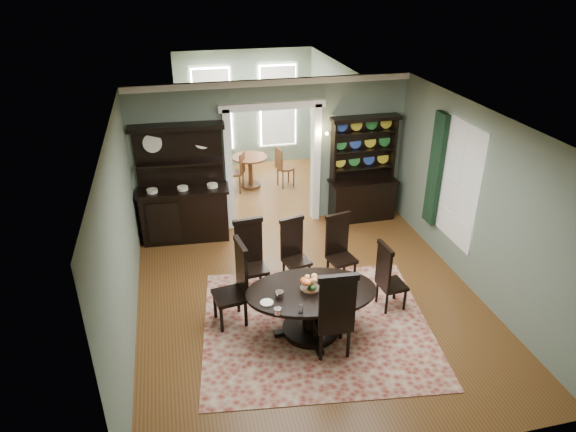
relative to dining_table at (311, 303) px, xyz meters
name	(u,v)px	position (x,y,z in m)	size (l,w,h in m)	color
room	(313,216)	(0.20, 0.70, 1.05)	(5.51, 6.01, 3.01)	brown
parlor	(251,119)	(0.20, 6.19, 0.99)	(3.51, 3.50, 3.01)	brown
doorway_trim	(272,149)	(0.20, 3.66, 1.09)	(2.08, 0.25, 2.57)	white
right_window	(447,177)	(2.89, 1.59, 1.08)	(0.15, 1.47, 2.12)	white
wall_sconce	(321,135)	(1.15, 3.51, 1.37)	(0.27, 0.21, 0.21)	gold
rug	(316,325)	(0.13, 0.12, -0.52)	(3.40, 3.08, 0.01)	maroon
dining_table	(311,303)	(0.00, 0.00, 0.00)	(2.00, 1.91, 0.75)	black
centerpiece	(310,287)	(-0.02, 0.00, 0.30)	(1.43, 0.92, 0.23)	silver
chair_far_left	(250,254)	(-0.67, 1.31, 0.15)	(0.52, 0.50, 1.29)	black
chair_far_mid	(294,249)	(0.09, 1.42, 0.09)	(0.52, 0.50, 1.17)	black
chair_far_right	(339,246)	(0.85, 1.30, 0.12)	(0.53, 0.51, 1.21)	black
chair_end_left	(236,282)	(-1.02, 0.52, 0.19)	(0.55, 0.57, 1.36)	black
chair_end_right	(387,275)	(1.32, 0.30, 0.09)	(0.44, 0.46, 1.16)	black
chair_near	(335,313)	(0.17, -0.56, 0.22)	(0.55, 0.52, 1.41)	black
sideboard	(184,200)	(-1.63, 3.39, 0.28)	(1.78, 0.74, 2.30)	black
welsh_dresser	(362,183)	(2.05, 3.42, 0.28)	(1.42, 0.53, 2.21)	black
parlor_table	(250,167)	(0.03, 5.59, -0.01)	(0.84, 0.84, 0.78)	brown
parlor_chair_left	(238,171)	(-0.29, 5.39, 0.00)	(0.47, 0.46, 0.97)	brown
parlor_chair_right	(283,166)	(0.81, 5.42, 0.01)	(0.45, 0.44, 0.99)	brown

